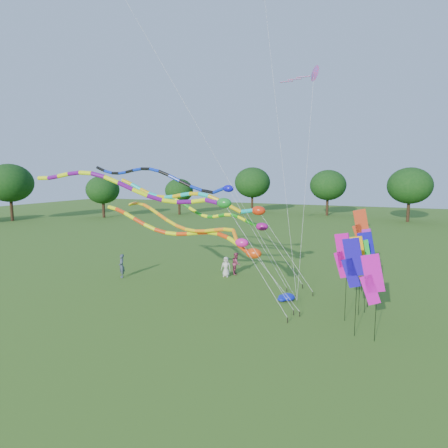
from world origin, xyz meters
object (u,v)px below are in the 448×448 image
at_px(person_b, 122,266).
at_px(blue_nylon_heap, 291,299).
at_px(tube_kite_orange, 193,225).
at_px(person_a, 226,267).
at_px(tube_kite_red, 195,235).
at_px(person_c, 236,263).

bearing_deg(person_b, blue_nylon_heap, 42.10).
relative_size(blue_nylon_heap, person_b, 0.67).
relative_size(tube_kite_orange, person_a, 8.44).
xyz_separation_m(tube_kite_red, blue_nylon_heap, (6.19, 0.91, -3.77)).
relative_size(blue_nylon_heap, person_a, 0.78).
bearing_deg(person_b, person_c, 73.46).
distance_m(tube_kite_red, blue_nylon_heap, 7.31).
relative_size(person_a, person_c, 0.90).
bearing_deg(person_c, tube_kite_orange, 157.68).
xyz_separation_m(tube_kite_red, person_c, (0.70, 5.72, -3.10)).
bearing_deg(tube_kite_orange, tube_kite_red, 60.23).
bearing_deg(blue_nylon_heap, person_a, 147.53).
bearing_deg(blue_nylon_heap, person_c, 138.78).
xyz_separation_m(blue_nylon_heap, person_b, (-13.23, 0.45, 0.70)).
distance_m(tube_kite_red, person_c, 6.55).
bearing_deg(person_a, blue_nylon_heap, -38.96).
bearing_deg(tube_kite_red, person_b, 178.70).
distance_m(tube_kite_orange, person_b, 8.01).
bearing_deg(tube_kite_orange, person_a, 105.24).
height_order(tube_kite_orange, person_b, tube_kite_orange).
xyz_separation_m(blue_nylon_heap, person_a, (-5.96, 3.79, 0.58)).
height_order(blue_nylon_heap, person_c, person_c).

